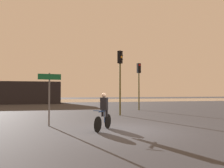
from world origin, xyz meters
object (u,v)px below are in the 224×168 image
at_px(distant_building, 8,93).
at_px(direction_sign_post, 49,91).
at_px(traffic_light_center, 120,71).
at_px(cyclist, 104,111).
at_px(traffic_light_far_right, 139,77).

height_order(distant_building, direction_sign_post, distant_building).
bearing_deg(traffic_light_center, distant_building, -98.21).
xyz_separation_m(traffic_light_center, cyclist, (-2.27, -5.69, -2.39)).
xyz_separation_m(distant_building, traffic_light_center, (11.56, -18.67, 1.63)).
height_order(distant_building, cyclist, distant_building).
bearing_deg(traffic_light_far_right, direction_sign_post, 31.23).
xyz_separation_m(traffic_light_far_right, cyclist, (-5.17, -9.77, -2.20)).
bearing_deg(cyclist, traffic_light_far_right, -83.07).
xyz_separation_m(direction_sign_post, cyclist, (2.39, -1.71, -0.88)).
xyz_separation_m(traffic_light_center, traffic_light_far_right, (2.90, 4.07, -0.18)).
relative_size(distant_building, direction_sign_post, 5.62).
bearing_deg(traffic_light_far_right, cyclist, 46.54).
bearing_deg(traffic_light_far_right, distant_building, -60.82).
bearing_deg(direction_sign_post, cyclist, 135.95).
distance_m(distant_building, direction_sign_post, 23.68).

